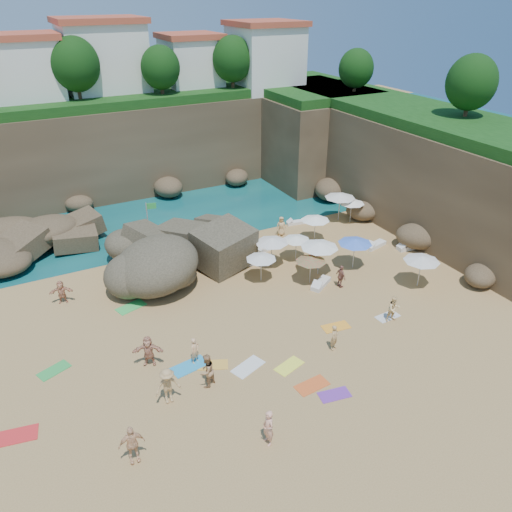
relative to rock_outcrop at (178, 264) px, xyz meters
name	(u,v)px	position (x,y,z in m)	size (l,w,h in m)	color
ground	(250,314)	(1.74, -7.75, 0.00)	(120.00, 120.00, 0.00)	tan
seawater	(122,171)	(1.74, 22.25, 0.00)	(120.00, 120.00, 0.00)	#0C4751
cliff_back	(151,143)	(3.74, 17.25, 4.00)	(44.00, 8.00, 8.00)	brown
cliff_right	(407,166)	(20.74, 0.25, 4.00)	(8.00, 30.00, 8.00)	brown
cliff_corner	(309,136)	(18.74, 12.25, 4.00)	(10.00, 12.00, 8.00)	brown
rock_promontory	(25,245)	(-9.26, 8.25, 0.00)	(12.00, 7.00, 2.00)	brown
clifftop_buildings	(150,61)	(4.70, 18.04, 11.24)	(28.48, 9.48, 7.00)	white
clifftop_trees	(194,68)	(6.52, 11.77, 11.26)	(35.60, 23.82, 4.40)	#11380F
rock_outcrop	(178,264)	(0.00, 0.00, 0.00)	(8.18, 6.14, 3.27)	brown
flag_pole	(149,221)	(-0.94, 2.80, 2.46)	(0.75, 0.21, 3.85)	silver
parasol_0	(184,228)	(1.18, 1.47, 1.96)	(2.26, 2.26, 2.14)	silver
parasol_1	(296,238)	(7.74, -3.22, 1.70)	(1.96, 1.96, 1.86)	silver
parasol_2	(315,218)	(10.60, -1.30, 1.88)	(2.17, 2.17, 2.05)	silver
parasol_3	(340,196)	(14.54, 1.01, 2.19)	(2.53, 2.53, 2.39)	silver
parasol_4	(352,202)	(15.18, 0.25, 1.82)	(2.10, 2.10, 1.99)	silver
parasol_6	(311,259)	(6.88, -6.38, 1.75)	(2.01, 2.01, 1.90)	silver
parasol_7	(272,240)	(5.75, -3.22, 1.99)	(2.29, 2.29, 2.16)	silver
parasol_8	(320,245)	(8.01, -5.65, 2.21)	(2.54, 2.54, 2.40)	silver
parasol_9	(261,257)	(4.19, -4.62, 1.75)	(2.02, 2.02, 1.91)	silver
parasol_10	(355,241)	(10.67, -6.03, 2.03)	(2.34, 2.34, 2.21)	silver
parasol_11	(422,259)	(12.92, -9.96, 2.01)	(2.31, 2.31, 2.19)	silver
lounger_0	(267,248)	(6.66, -0.93, 0.13)	(1.63, 0.54, 0.25)	white
lounger_1	(296,222)	(10.98, 2.01, 0.12)	(1.56, 0.52, 0.24)	white
lounger_2	(376,245)	(14.12, -4.31, 0.15)	(1.87, 0.62, 0.29)	white
lounger_3	(258,262)	(5.09, -2.46, 0.13)	(1.69, 0.56, 0.26)	white
lounger_4	(410,247)	(16.16, -5.72, 0.15)	(1.98, 0.66, 0.31)	silver
lounger_5	(321,284)	(7.33, -7.04, 0.14)	(1.85, 0.62, 0.29)	silver
towel_0	(190,366)	(-3.14, -10.52, 0.02)	(1.86, 0.93, 0.03)	#2593CA
towel_2	(312,385)	(1.67, -14.61, 0.01)	(1.68, 0.84, 0.03)	#E45B24
towel_3	(54,370)	(-9.35, -7.61, 0.01)	(1.57, 0.79, 0.03)	green
towel_4	(213,365)	(-2.03, -10.96, 0.01)	(1.56, 0.78, 0.03)	gold
towel_5	(248,367)	(-0.49, -11.95, 0.02)	(1.77, 0.88, 0.03)	silver
towel_6	(334,395)	(2.27, -15.64, 0.01)	(1.52, 0.76, 0.03)	purple
towel_7	(15,436)	(-11.47, -11.28, 0.02)	(1.87, 0.94, 0.03)	red
towel_10	(336,327)	(5.53, -11.22, 0.01)	(1.60, 0.80, 0.03)	#FF9F28
towel_11	(131,307)	(-4.34, -3.76, 0.02)	(1.76, 0.88, 0.03)	green
towel_12	(289,366)	(1.41, -12.87, 0.01)	(1.57, 0.78, 0.03)	#FDFF43
towel_13	(388,317)	(8.84, -11.80, 0.01)	(1.48, 0.74, 0.03)	silver
person_stand_0	(195,351)	(-2.73, -10.33, 0.75)	(0.55, 0.36, 1.50)	#E2AC77
person_stand_1	(207,371)	(-2.84, -12.21, 0.91)	(0.88, 0.69, 1.82)	#AC8056
person_stand_2	(171,268)	(-0.98, -1.71, 0.81)	(1.05, 0.43, 1.62)	tan
person_stand_3	(341,277)	(8.34, -7.76, 0.78)	(0.92, 0.38, 1.56)	#935A49
person_stand_4	(281,226)	(8.83, 0.72, 0.78)	(0.77, 0.42, 1.57)	tan
person_stand_5	(61,292)	(-7.90, -1.27, 0.76)	(1.40, 0.40, 1.51)	tan
person_stand_6	(268,428)	(-1.91, -16.66, 0.88)	(0.64, 0.42, 1.75)	#F7AC8C
person_lie_0	(169,398)	(-4.86, -12.41, 0.25)	(1.22, 1.89, 0.50)	tan
person_lie_1	(134,457)	(-7.23, -14.92, 0.22)	(1.08, 1.84, 0.45)	#EBB585
person_lie_3	(150,361)	(-4.88, -9.40, 0.23)	(1.58, 1.70, 0.45)	tan
person_lie_4	(334,346)	(4.25, -12.77, 0.17)	(0.53, 1.46, 0.35)	tan
person_lie_5	(392,316)	(8.80, -12.23, 0.30)	(0.77, 1.59, 0.60)	#F6D08C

